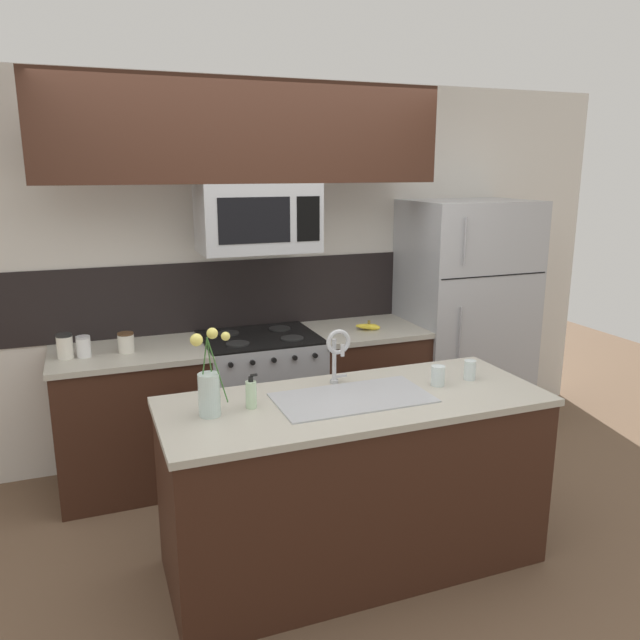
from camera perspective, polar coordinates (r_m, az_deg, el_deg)
name	(u,v)px	position (r m, az deg, el deg)	size (l,w,h in m)	color
ground_plane	(306,531)	(3.75, -1.29, -18.71)	(10.00, 10.00, 0.00)	brown
rear_partition	(284,269)	(4.53, -3.28, 4.68)	(5.20, 0.10, 2.60)	silver
splash_band	(247,294)	(4.42, -6.74, 2.41)	(3.37, 0.01, 0.48)	black
back_counter_left	(134,419)	(4.19, -16.66, -8.67)	(0.95, 0.65, 0.91)	#381E14
back_counter_right	(363,388)	(4.56, 3.95, -6.23)	(0.80, 0.65, 0.91)	#381E14
stove_range	(261,401)	(4.31, -5.40, -7.39)	(0.76, 0.64, 0.93)	#A8AAAF
microwave	(258,218)	(4.01, -5.72, 9.29)	(0.74, 0.40, 0.43)	#A8AAAF
upper_cabinet_band	(245,132)	(3.96, -6.87, 16.66)	(2.45, 0.34, 0.60)	#381E14
refrigerator	(462,319)	(4.85, 12.88, 0.05)	(0.89, 0.74, 1.79)	#A8AAAF
storage_jar_tall	(65,346)	(3.99, -22.29, -2.24)	(0.09, 0.09, 0.15)	silver
storage_jar_medium	(84,347)	(3.98, -20.81, -2.29)	(0.08, 0.08, 0.13)	silver
storage_jar_short	(126,343)	(4.00, -17.31, -1.98)	(0.10, 0.10, 0.12)	silver
banana_bunch	(369,327)	(4.37, 4.50, -0.60)	(0.19, 0.13, 0.08)	yellow
island_counter	(354,482)	(3.28, 3.13, -14.57)	(1.91, 0.76, 0.91)	#381E14
kitchen_sink	(352,412)	(3.11, 2.99, -8.36)	(0.76, 0.40, 0.16)	#ADAFB5
sink_faucet	(337,349)	(3.20, 1.61, -2.67)	(0.14, 0.14, 0.31)	#B7BABF
dish_soap_bottle	(251,394)	(2.96, -6.31, -6.73)	(0.06, 0.05, 0.16)	beige
drinking_glass	(438,376)	(3.30, 10.73, -5.02)	(0.07, 0.07, 0.10)	silver
spare_glass	(470,370)	(3.43, 13.54, -4.47)	(0.06, 0.06, 0.11)	silver
flower_vase	(209,389)	(2.88, -10.11, -6.26)	(0.17, 0.13, 0.40)	silver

